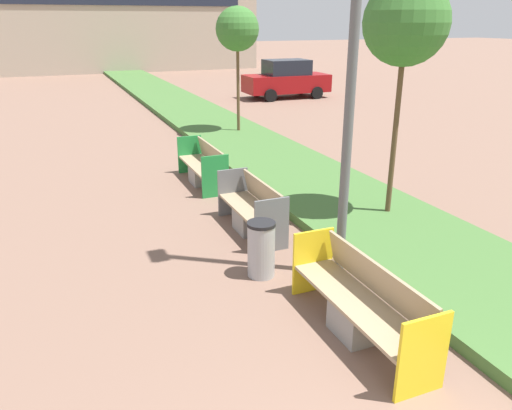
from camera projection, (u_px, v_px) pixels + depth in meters
name	position (u px, v px, depth m)	size (l,w,h in m)	color
planter_grass_strip	(260.00, 153.00, 14.40)	(2.80, 120.00, 0.18)	#426B33
building_backdrop	(121.00, 5.00, 38.50)	(19.84, 6.81, 9.59)	tan
bench_yellow_frame	(361.00, 307.00, 6.11)	(0.65, 2.36, 0.94)	gray
bench_grey_frame	(252.00, 212.00, 9.16)	(0.65, 1.93, 0.94)	gray
bench_green_frame	(203.00, 168.00, 11.86)	(0.65, 2.13, 0.94)	gray
litter_bin	(261.00, 249.00, 7.52)	(0.43, 0.43, 0.87)	#9EA0A5
sapling_tree_near	(406.00, 24.00, 8.55)	(1.49, 1.49, 4.39)	brown
sapling_tree_far	(237.00, 30.00, 15.79)	(1.38, 1.38, 4.11)	brown
parked_car_distant	(286.00, 79.00, 24.86)	(4.24, 2.00, 1.86)	maroon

